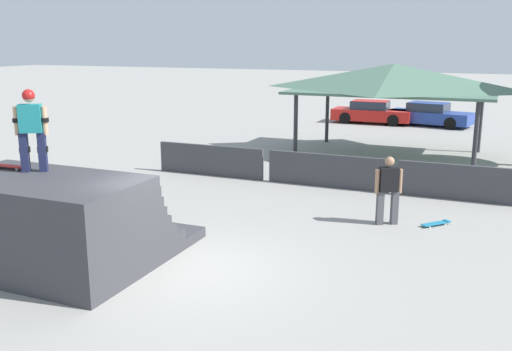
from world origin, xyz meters
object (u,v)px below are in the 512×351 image
skateboard_on_deck (11,166)px  skateboard_on_ground (437,223)px  skater_on_deck (31,125)px  parked_car_red (371,113)px  parked_car_blue (429,115)px  bystander_walking (388,187)px

skateboard_on_deck → skateboard_on_ground: 10.07m
skateboard_on_deck → skater_on_deck: bearing=-1.6°
skater_on_deck → parked_car_red: 23.56m
skater_on_deck → parked_car_blue: bearing=47.5°
bystander_walking → parked_car_blue: 18.45m
skateboard_on_deck → bystander_walking: skateboard_on_deck is taller
skater_on_deck → skateboard_on_ground: (7.52, 5.59, -2.81)m
skateboard_on_deck → bystander_walking: (6.97, 5.22, -0.99)m
bystander_walking → skateboard_on_ground: (1.19, 0.38, -0.91)m
skateboard_on_ground → parked_car_blue: (-2.26, 18.04, 0.54)m
bystander_walking → skateboard_on_ground: bearing=169.0°
skateboard_on_deck → parked_car_red: bearing=80.7°
skater_on_deck → skateboard_on_deck: size_ratio=2.12×
skateboard_on_ground → parked_car_red: size_ratio=0.17×
bystander_walking → skater_on_deck: bearing=10.8°
skater_on_deck → bystander_walking: bearing=9.5°
skater_on_deck → parked_car_red: size_ratio=0.39×
skateboard_on_ground → parked_car_blue: bearing=48.8°
skateboard_on_ground → parked_car_red: 18.57m
skater_on_deck → parked_car_blue: size_ratio=0.36×
skateboard_on_ground → parked_car_blue: parked_car_blue is taller
skateboard_on_deck → bystander_walking: bearing=34.3°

